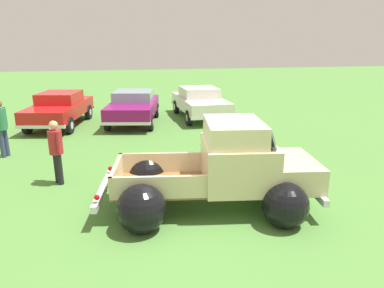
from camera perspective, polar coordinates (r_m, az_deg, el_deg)
The scene contains 8 objects.
ground_plane at distance 7.83m, azimuth 2.44°, elevation -10.11°, with size 80.00×80.00×0.00m, color #548C3D.
vintage_pickup_truck at distance 7.57m, azimuth 5.44°, elevation -4.86°, with size 4.84×3.27×1.96m.
show_car_0 at distance 16.04m, azimuth -20.86°, elevation 5.58°, with size 2.63×4.57×1.43m.
show_car_1 at distance 15.68m, azimuth -9.55°, elevation 6.20°, with size 2.70×4.46×1.43m.
show_car_2 at distance 16.60m, azimuth 1.28°, elevation 6.98°, with size 2.09×4.41×1.43m.
spectator_0 at distance 9.33m, azimuth -21.38°, elevation -0.68°, with size 0.46×0.51×1.64m.
spectator_1 at distance 12.29m, azimuth -28.80°, elevation 2.79°, with size 0.45×0.52×1.80m.
lane_cone_0 at distance 10.36m, azimuth 5.94°, elevation -1.59°, with size 0.36×0.36×0.63m.
Camera 1 is at (-1.75, -6.79, 3.49)m, focal length 32.55 mm.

